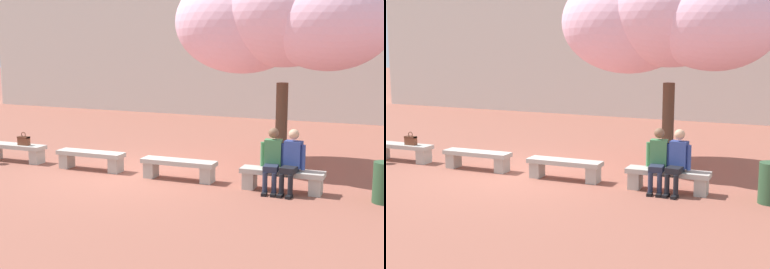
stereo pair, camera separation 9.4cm
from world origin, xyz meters
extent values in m
plane|color=#8E5142|center=(0.00, 0.00, 0.00)|extent=(100.00, 100.00, 0.00)
cube|color=#ADA89E|center=(-3.48, 0.00, 0.40)|extent=(1.71, 0.49, 0.10)
cube|color=#ADA89E|center=(-2.81, 0.03, 0.17)|extent=(0.25, 0.35, 0.35)
cube|color=#ADA89E|center=(-1.16, 0.00, 0.40)|extent=(1.71, 0.49, 0.10)
cube|color=#ADA89E|center=(-1.84, -0.03, 0.17)|extent=(0.25, 0.35, 0.35)
cube|color=#ADA89E|center=(-0.48, 0.03, 0.17)|extent=(0.25, 0.35, 0.35)
cube|color=#ADA89E|center=(1.16, 0.00, 0.40)|extent=(1.71, 0.49, 0.10)
cube|color=#ADA89E|center=(0.48, -0.03, 0.17)|extent=(0.25, 0.35, 0.35)
cube|color=#ADA89E|center=(1.84, 0.03, 0.17)|extent=(0.25, 0.35, 0.35)
cube|color=#ADA89E|center=(3.48, 0.00, 0.40)|extent=(1.71, 0.49, 0.10)
cube|color=#ADA89E|center=(2.81, -0.03, 0.17)|extent=(0.25, 0.35, 0.35)
cube|color=#ADA89E|center=(4.16, 0.03, 0.17)|extent=(0.25, 0.35, 0.35)
cube|color=black|center=(3.25, -0.43, 0.03)|extent=(0.13, 0.23, 0.06)
cylinder|color=#23283D|center=(3.24, -0.37, 0.24)|extent=(0.10, 0.10, 0.42)
cube|color=black|center=(3.42, -0.40, 0.03)|extent=(0.13, 0.23, 0.06)
cylinder|color=#23283D|center=(3.42, -0.35, 0.24)|extent=(0.10, 0.10, 0.42)
cube|color=#23283D|center=(3.30, -0.18, 0.51)|extent=(0.33, 0.43, 0.12)
cube|color=#428451|center=(3.28, 0.04, 0.78)|extent=(0.37, 0.26, 0.54)
sphere|color=brown|center=(3.28, 0.04, 1.19)|extent=(0.21, 0.21, 0.21)
cylinder|color=#428451|center=(3.07, -0.01, 0.74)|extent=(0.09, 0.09, 0.50)
cylinder|color=#428451|center=(3.49, 0.05, 0.74)|extent=(0.09, 0.09, 0.50)
cube|color=black|center=(3.56, -0.41, 0.03)|extent=(0.12, 0.23, 0.06)
cylinder|color=black|center=(3.57, -0.35, 0.24)|extent=(0.10, 0.10, 0.42)
cube|color=black|center=(3.74, -0.43, 0.03)|extent=(0.12, 0.23, 0.06)
cylinder|color=black|center=(3.75, -0.37, 0.24)|extent=(0.10, 0.10, 0.42)
cube|color=black|center=(3.67, -0.18, 0.51)|extent=(0.31, 0.42, 0.12)
cube|color=#2D4289|center=(3.69, 0.04, 0.78)|extent=(0.36, 0.25, 0.54)
sphere|color=tan|center=(3.69, 0.04, 1.19)|extent=(0.21, 0.21, 0.21)
cylinder|color=#2D4289|center=(3.48, 0.04, 0.74)|extent=(0.09, 0.09, 0.50)
cylinder|color=#2D4289|center=(3.90, 0.00, 0.74)|extent=(0.09, 0.09, 0.50)
cube|color=brown|center=(-3.17, -0.01, 0.56)|extent=(0.30, 0.14, 0.22)
cube|color=#552C1C|center=(-3.17, -0.02, 0.65)|extent=(0.30, 0.15, 0.04)
torus|color=#4A2718|center=(-3.17, -0.01, 0.72)|extent=(0.14, 0.02, 0.14)
cylinder|color=#513828|center=(2.85, 2.22, 1.03)|extent=(0.28, 0.28, 2.05)
ellipsoid|color=#EFB7D1|center=(2.85, 2.22, 3.65)|extent=(3.29, 3.15, 2.47)
ellipsoid|color=#EFB7D1|center=(1.77, 2.33, 3.50)|extent=(3.34, 3.07, 2.50)
ellipsoid|color=#EFB7D1|center=(3.93, 1.95, 3.44)|extent=(2.88, 2.72, 2.16)
camera|label=1|loc=(6.18, -10.31, 2.90)|focal=50.00mm
camera|label=2|loc=(6.26, -10.28, 2.90)|focal=50.00mm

